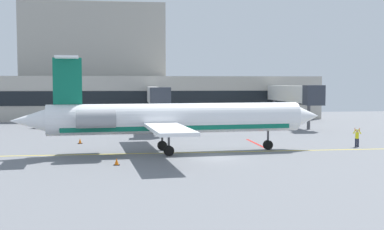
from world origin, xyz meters
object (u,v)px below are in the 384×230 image
Objects in this scene: pushback_tractor at (253,120)px; baggage_tug at (48,122)px; regional_jet at (172,119)px; marshaller at (357,137)px.

baggage_tug is at bearing -179.73° from pushback_tractor.
regional_jet is 7.97× the size of baggage_tug.
regional_jet is 6.63× the size of pushback_tractor.
regional_jet is 29.12m from pushback_tractor.
marshaller is (18.44, 1.60, -2.15)m from regional_jet.
pushback_tractor is 2.26× the size of marshaller.
baggage_tug is 0.83× the size of pushback_tractor.
regional_jet reaches higher than pushback_tractor.
pushback_tractor is at bearing 0.27° from baggage_tug.
regional_jet is 15.01× the size of marshaller.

